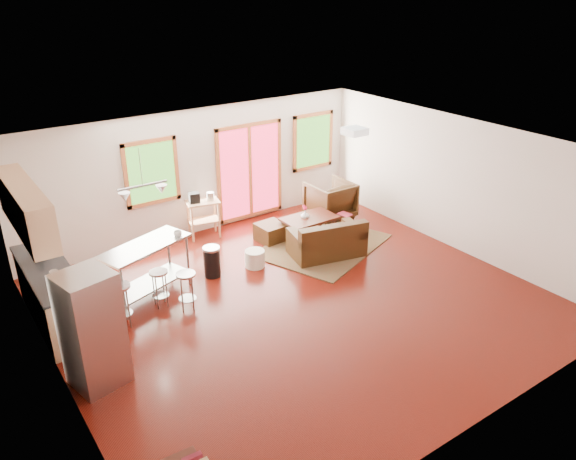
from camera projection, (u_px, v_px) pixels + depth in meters
floor at (298, 302)px, 9.35m from camera, size 7.50×7.00×0.02m
ceiling at (300, 150)px, 8.27m from camera, size 7.50×7.00×0.02m
back_wall at (198, 172)px, 11.43m from camera, size 7.50×0.02×2.60m
left_wall at (50, 304)px, 6.85m from camera, size 0.02×7.00×2.60m
right_wall at (457, 184)px, 10.77m from camera, size 0.02×7.00×2.60m
front_wall at (485, 339)px, 6.19m from camera, size 7.50×0.02×2.60m
window_left at (152, 172)px, 10.79m from camera, size 1.10×0.05×1.30m
french_doors at (250, 171)px, 12.10m from camera, size 1.60×0.05×2.10m
window_right at (313, 141)px, 12.82m from camera, size 1.10×0.05×1.30m
rug at (323, 245)px, 11.27m from camera, size 2.95×2.62×0.02m
loveseat at (327, 242)px, 10.77m from camera, size 1.52×1.07×0.74m
coffee_table at (309, 220)px, 11.49m from camera, size 1.11×0.67×0.44m
armchair at (330, 198)px, 12.40m from camera, size 0.90×0.85×0.93m
ottoman at (271, 232)px, 11.44m from camera, size 0.57×0.57×0.36m
pouf at (255, 259)px, 10.42m from camera, size 0.48×0.48×0.32m
vase at (305, 214)px, 11.46m from camera, size 0.19×0.20×0.30m
book at (342, 210)px, 11.57m from camera, size 0.21×0.05×0.28m
cabinets at (44, 270)px, 8.42m from camera, size 0.64×2.24×2.30m
refrigerator at (93, 330)px, 7.20m from camera, size 0.77×0.76×1.63m
island at (147, 261)px, 9.23m from camera, size 1.65×1.09×0.97m
cup at (178, 233)px, 9.40m from camera, size 0.13×0.11×0.13m
bar_stool_a at (120, 296)px, 8.50m from camera, size 0.41×0.41×0.71m
bar_stool_b at (159, 280)px, 9.05m from camera, size 0.33×0.33×0.64m
bar_stool_c at (186, 283)px, 8.94m from camera, size 0.41×0.41×0.66m
trash_can at (212, 261)px, 10.04m from camera, size 0.34×0.34×0.57m
kitchen_cart at (202, 206)px, 11.39m from camera, size 0.73×0.55×0.99m
ceiling_flush at (355, 131)px, 9.58m from camera, size 0.35×0.35×0.12m
pendant_light at (143, 192)px, 8.69m from camera, size 0.80×0.18×0.79m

